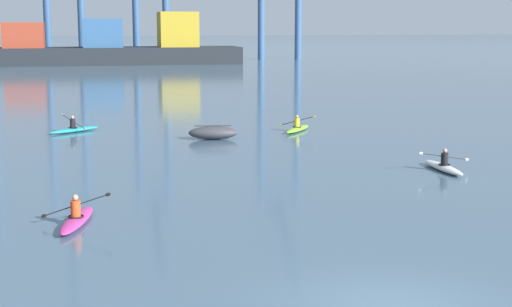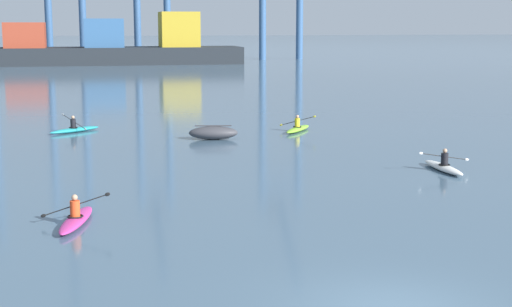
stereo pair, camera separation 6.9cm
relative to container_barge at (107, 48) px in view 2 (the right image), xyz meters
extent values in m
cube|color=#1E2328|center=(-0.46, 0.00, -1.19)|extent=(41.53, 8.78, 2.58)
cube|color=#993823|center=(-11.88, 0.00, 1.95)|extent=(5.81, 6.14, 3.71)
cube|color=#2D5684|center=(-0.46, 0.00, 2.24)|extent=(5.81, 6.14, 4.28)
cube|color=#B29323|center=(10.96, 0.00, 2.76)|extent=(5.81, 6.14, 5.32)
ellipsoid|color=#38383D|center=(3.04, -79.79, -2.14)|extent=(2.75, 1.54, 0.70)
cube|color=#38383D|center=(3.04, -79.79, -1.76)|extent=(1.93, 0.40, 0.06)
ellipsoid|color=silver|center=(10.99, -90.65, -2.36)|extent=(0.63, 3.41, 0.26)
torus|color=black|center=(10.99, -90.75, -2.22)|extent=(0.49, 0.49, 0.05)
cylinder|color=black|center=(10.99, -90.75, -1.98)|extent=(0.30, 0.30, 0.50)
sphere|color=tan|center=(10.99, -90.75, -1.63)|extent=(0.19, 0.19, 0.19)
cylinder|color=black|center=(10.99, -90.70, -1.88)|extent=(2.08, 0.05, 0.37)
ellipsoid|color=silver|center=(9.95, -90.69, -1.71)|extent=(0.20, 0.04, 0.14)
ellipsoid|color=silver|center=(12.02, -90.71, -2.04)|extent=(0.20, 0.04, 0.14)
ellipsoid|color=teal|center=(-4.18, -75.34, -2.36)|extent=(3.04, 2.58, 0.26)
torus|color=black|center=(-4.26, -75.40, -2.22)|extent=(0.69, 0.69, 0.05)
cylinder|color=black|center=(-4.26, -75.40, -1.98)|extent=(0.30, 0.30, 0.50)
sphere|color=tan|center=(-4.26, -75.40, -1.63)|extent=(0.19, 0.19, 0.19)
cylinder|color=black|center=(-4.22, -75.37, -1.88)|extent=(1.27, 1.59, 0.71)
ellipsoid|color=silver|center=(-4.84, -74.59, -1.54)|extent=(0.16, 0.19, 0.16)
ellipsoid|color=silver|center=(-3.61, -76.15, -2.21)|extent=(0.16, 0.19, 0.16)
ellipsoid|color=#7ABC2D|center=(8.28, -77.75, -2.36)|extent=(2.46, 3.12, 0.26)
torus|color=black|center=(8.22, -77.83, -2.22)|extent=(0.68, 0.68, 0.05)
cylinder|color=gold|center=(8.22, -77.83, -1.98)|extent=(0.30, 0.30, 0.50)
sphere|color=tan|center=(8.22, -77.83, -1.63)|extent=(0.19, 0.19, 0.19)
cylinder|color=black|center=(8.25, -77.79, -1.88)|extent=(1.67, 1.20, 0.62)
ellipsoid|color=yellow|center=(7.43, -77.20, -2.17)|extent=(0.19, 0.15, 0.16)
ellipsoid|color=yellow|center=(9.07, -78.37, -1.58)|extent=(0.19, 0.15, 0.16)
ellipsoid|color=#C13384|center=(-3.95, -96.28, -2.36)|extent=(1.37, 3.45, 0.26)
torus|color=black|center=(-3.97, -96.38, -2.22)|extent=(0.59, 0.59, 0.05)
cylinder|color=#DB471E|center=(-3.97, -96.38, -1.98)|extent=(0.30, 0.30, 0.50)
sphere|color=tan|center=(-3.97, -96.38, -1.63)|extent=(0.19, 0.19, 0.19)
cylinder|color=black|center=(-3.96, -96.33, -1.88)|extent=(1.95, 0.50, 0.71)
ellipsoid|color=black|center=(-4.93, -96.10, -2.21)|extent=(0.21, 0.09, 0.16)
ellipsoid|color=black|center=(-2.99, -96.56, -1.54)|extent=(0.21, 0.09, 0.16)
camera|label=1|loc=(-3.62, -119.90, 3.58)|focal=54.16mm
camera|label=2|loc=(-3.55, -119.91, 3.58)|focal=54.16mm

